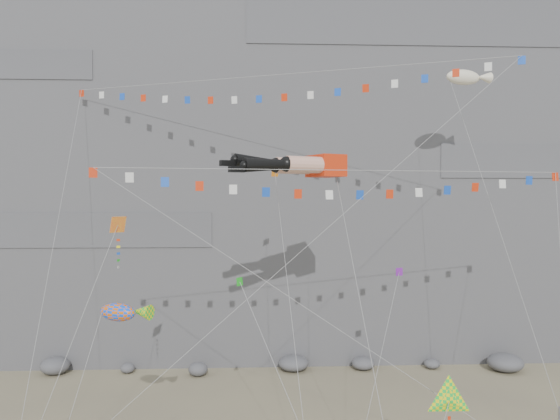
# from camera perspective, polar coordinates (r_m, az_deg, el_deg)

# --- Properties ---
(cliff) EXTENTS (80.00, 28.00, 50.00)m
(cliff) POSITION_cam_1_polar(r_m,az_deg,el_deg) (62.03, 0.42, 10.79)
(cliff) COLOR slate
(cliff) RESTS_ON ground
(talus_boulders) EXTENTS (60.00, 3.00, 1.20)m
(talus_boulders) POSITION_cam_1_polar(r_m,az_deg,el_deg) (48.33, 1.42, -15.75)
(talus_boulders) COLOR slate
(talus_boulders) RESTS_ON ground
(legs_kite) EXTENTS (8.22, 16.58, 22.57)m
(legs_kite) POSITION_cam_1_polar(r_m,az_deg,el_deg) (34.22, 1.72, 4.69)
(legs_kite) COLOR red
(legs_kite) RESTS_ON ground
(flag_banner_upper) EXTENTS (31.14, 20.68, 30.51)m
(flag_banner_upper) POSITION_cam_1_polar(r_m,az_deg,el_deg) (40.86, -0.92, 13.87)
(flag_banner_upper) COLOR red
(flag_banner_upper) RESTS_ON ground
(flag_banner_lower) EXTENTS (28.30, 7.95, 20.47)m
(flag_banner_lower) POSITION_cam_1_polar(r_m,az_deg,el_deg) (32.79, 6.81, 4.12)
(flag_banner_lower) COLOR red
(flag_banner_lower) RESTS_ON ground
(harlequin_kite) EXTENTS (4.88, 7.23, 15.05)m
(harlequin_kite) POSITION_cam_1_polar(r_m,az_deg,el_deg) (31.81, -16.59, -1.55)
(harlequin_kite) COLOR red
(harlequin_kite) RESTS_ON ground
(fish_windsock) EXTENTS (4.31, 5.96, 9.83)m
(fish_windsock) POSITION_cam_1_polar(r_m,az_deg,el_deg) (32.42, -16.61, -10.22)
(fish_windsock) COLOR #E75F0B
(fish_windsock) RESTS_ON ground
(delta_kite) EXTENTS (4.09, 3.74, 7.10)m
(delta_kite) POSITION_cam_1_polar(r_m,az_deg,el_deg) (28.58, 17.28, -18.45)
(delta_kite) COLOR yellow
(delta_kite) RESTS_ON ground
(blimp_windsock) EXTENTS (4.08, 13.73, 26.92)m
(blimp_windsock) POSITION_cam_1_polar(r_m,az_deg,el_deg) (44.23, 18.61, 12.93)
(blimp_windsock) COLOR #FAEECE
(blimp_windsock) RESTS_ON ground
(small_kite_a) EXTENTS (1.98, 14.46, 21.49)m
(small_kite_a) POSITION_cam_1_polar(r_m,az_deg,el_deg) (37.77, -0.48, 3.51)
(small_kite_a) COLOR orange
(small_kite_a) RESTS_ON ground
(small_kite_b) EXTENTS (6.27, 12.40, 16.33)m
(small_kite_b) POSITION_cam_1_polar(r_m,az_deg,el_deg) (37.06, 12.29, -6.61)
(small_kite_b) COLOR #761B9E
(small_kite_b) RESTS_ON ground
(small_kite_c) EXTENTS (5.54, 9.30, 14.18)m
(small_kite_c) POSITION_cam_1_polar(r_m,az_deg,el_deg) (30.47, -4.04, -7.94)
(small_kite_c) COLOR green
(small_kite_c) RESTS_ON ground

